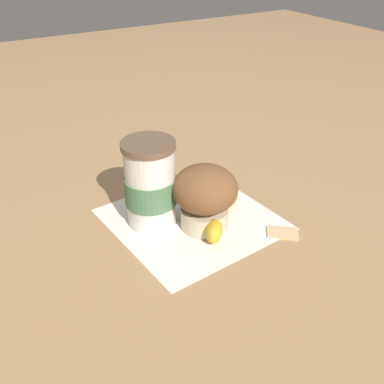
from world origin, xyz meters
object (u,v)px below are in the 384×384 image
(coffee_cup, at_px, (150,185))
(muffin, at_px, (205,195))
(banana, at_px, (217,214))
(sugar_packet, at_px, (283,232))

(coffee_cup, relative_size, muffin, 1.35)
(coffee_cup, distance_m, muffin, 0.09)
(coffee_cup, bearing_deg, muffin, -39.39)
(banana, bearing_deg, muffin, 170.11)
(banana, distance_m, sugar_packet, 0.11)
(coffee_cup, distance_m, sugar_packet, 0.23)
(coffee_cup, relative_size, banana, 1.20)
(banana, height_order, sugar_packet, banana)
(sugar_packet, bearing_deg, muffin, 139.72)
(coffee_cup, xyz_separation_m, sugar_packet, (0.17, -0.14, -0.07))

